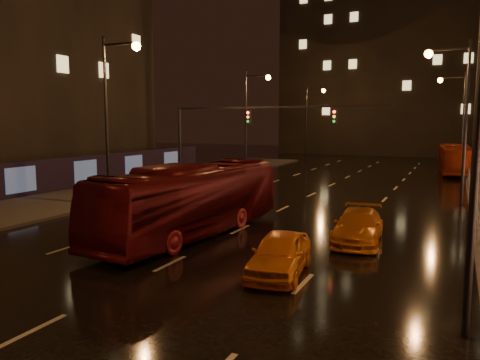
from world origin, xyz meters
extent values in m
plane|color=black|center=(0.00, 20.00, 0.00)|extent=(140.00, 140.00, 0.00)
cube|color=#38332D|center=(-13.50, 15.00, 0.07)|extent=(7.00, 70.00, 0.15)
cube|color=black|center=(4.00, 72.00, 18.00)|extent=(44.00, 16.00, 36.00)
cube|color=black|center=(-17.20, 12.00, 1.25)|extent=(0.30, 46.00, 2.50)
cylinder|color=black|center=(-9.60, 20.00, 3.10)|extent=(0.22, 0.22, 6.20)
cube|color=black|center=(-2.00, 20.00, 6.10)|extent=(15.20, 0.14, 0.14)
cube|color=black|center=(-4.00, 20.00, 5.45)|extent=(0.32, 0.18, 0.95)
cube|color=black|center=(2.00, 20.00, 5.45)|extent=(0.32, 0.18, 0.95)
sphere|color=#FF1E19|center=(-4.00, 19.88, 5.75)|extent=(0.18, 0.18, 0.18)
cylinder|color=black|center=(9.60, 2.00, 5.00)|extent=(0.18, 0.18, 10.00)
cylinder|color=#99999E|center=(10.20, 44.00, 0.65)|extent=(0.04, 0.04, 1.00)
cube|color=#99999E|center=(10.20, 18.00, 1.10)|extent=(0.05, 56.00, 0.05)
cube|color=#99999E|center=(10.20, 18.00, 0.70)|extent=(0.05, 56.00, 0.05)
imported|color=#590C10|center=(-1.50, 8.12, 1.62)|extent=(3.57, 11.79, 3.24)
imported|color=maroon|center=(9.00, 41.21, 1.47)|extent=(3.34, 10.76, 2.95)
imported|color=orange|center=(4.00, 4.56, 0.71)|extent=(2.21, 4.35, 1.42)
imported|color=#CB6813|center=(5.55, 10.00, 0.68)|extent=(2.31, 4.86, 1.37)
camera|label=1|loc=(9.21, -9.79, 5.06)|focal=35.00mm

